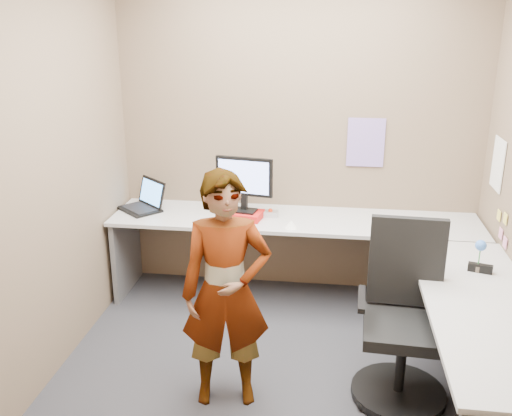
# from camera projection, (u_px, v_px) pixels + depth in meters

# --- Properties ---
(ground) EXTENTS (3.00, 3.00, 0.00)m
(ground) POSITION_uv_depth(u_px,v_px,m) (281.00, 365.00, 3.92)
(ground) COLOR #27272C
(ground) RESTS_ON ground
(wall_back) EXTENTS (3.00, 0.00, 3.00)m
(wall_back) POSITION_uv_depth(u_px,v_px,m) (299.00, 134.00, 4.71)
(wall_back) COLOR brown
(wall_back) RESTS_ON ground
(wall_left) EXTENTS (0.00, 2.70, 2.70)m
(wall_left) POSITION_uv_depth(u_px,v_px,m) (53.00, 168.00, 3.68)
(wall_left) COLOR brown
(wall_left) RESTS_ON ground
(desk) EXTENTS (2.98, 2.58, 0.73)m
(desk) POSITION_uv_depth(u_px,v_px,m) (349.00, 267.00, 4.04)
(desk) COLOR #B4B4B4
(desk) RESTS_ON ground
(paper_ream) EXTENTS (0.32, 0.26, 0.06)m
(paper_ream) POSITION_uv_depth(u_px,v_px,m) (244.00, 215.00, 4.59)
(paper_ream) COLOR red
(paper_ream) RESTS_ON desk
(monitor) EXTENTS (0.46, 0.17, 0.44)m
(monitor) POSITION_uv_depth(u_px,v_px,m) (244.00, 180.00, 4.51)
(monitor) COLOR black
(monitor) RESTS_ON paper_ream
(laptop) EXTENTS (0.45, 0.44, 0.25)m
(laptop) POSITION_uv_depth(u_px,v_px,m) (145.00, 202.00, 4.80)
(laptop) COLOR black
(laptop) RESTS_ON desk
(trackball_mouse) EXTENTS (0.12, 0.08, 0.07)m
(trackball_mouse) POSITION_uv_depth(u_px,v_px,m) (271.00, 213.00, 4.64)
(trackball_mouse) COLOR #B7B7BC
(trackball_mouse) RESTS_ON desk
(origami) EXTENTS (0.10, 0.10, 0.06)m
(origami) POSITION_uv_depth(u_px,v_px,m) (291.00, 224.00, 4.38)
(origami) COLOR white
(origami) RESTS_ON desk
(stapler) EXTENTS (0.16, 0.08, 0.05)m
(stapler) POSITION_uv_depth(u_px,v_px,m) (480.00, 268.00, 3.63)
(stapler) COLOR black
(stapler) RESTS_ON desk
(flower) EXTENTS (0.07, 0.07, 0.22)m
(flower) POSITION_uv_depth(u_px,v_px,m) (480.00, 251.00, 3.60)
(flower) COLOR brown
(flower) RESTS_ON desk
(calendar_purple) EXTENTS (0.30, 0.01, 0.40)m
(calendar_purple) POSITION_uv_depth(u_px,v_px,m) (366.00, 143.00, 4.64)
(calendar_purple) COLOR #846BB7
(calendar_purple) RESTS_ON wall_back
(calendar_white) EXTENTS (0.01, 0.28, 0.38)m
(calendar_white) POSITION_uv_depth(u_px,v_px,m) (498.00, 164.00, 4.17)
(calendar_white) COLOR white
(calendar_white) RESTS_ON wall_right
(sticky_note_a) EXTENTS (0.01, 0.07, 0.07)m
(sticky_note_a) POSITION_uv_depth(u_px,v_px,m) (505.00, 219.00, 3.94)
(sticky_note_a) COLOR #F2E059
(sticky_note_a) RESTS_ON wall_right
(sticky_note_b) EXTENTS (0.01, 0.07, 0.07)m
(sticky_note_b) POSITION_uv_depth(u_px,v_px,m) (501.00, 233.00, 4.03)
(sticky_note_b) COLOR pink
(sticky_note_b) RESTS_ON wall_right
(sticky_note_c) EXTENTS (0.01, 0.07, 0.07)m
(sticky_note_c) POSITION_uv_depth(u_px,v_px,m) (505.00, 242.00, 3.92)
(sticky_note_c) COLOR pink
(sticky_note_c) RESTS_ON wall_right
(sticky_note_d) EXTENTS (0.01, 0.07, 0.07)m
(sticky_note_d) POSITION_uv_depth(u_px,v_px,m) (499.00, 216.00, 4.09)
(sticky_note_d) COLOR #F2E059
(sticky_note_d) RESTS_ON wall_right
(office_chair) EXTENTS (0.59, 0.59, 1.10)m
(office_chair) POSITION_uv_depth(u_px,v_px,m) (403.00, 329.00, 3.51)
(office_chair) COLOR black
(office_chair) RESTS_ON ground
(person) EXTENTS (0.60, 0.45, 1.47)m
(person) POSITION_uv_depth(u_px,v_px,m) (226.00, 291.00, 3.37)
(person) COLOR #999399
(person) RESTS_ON ground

